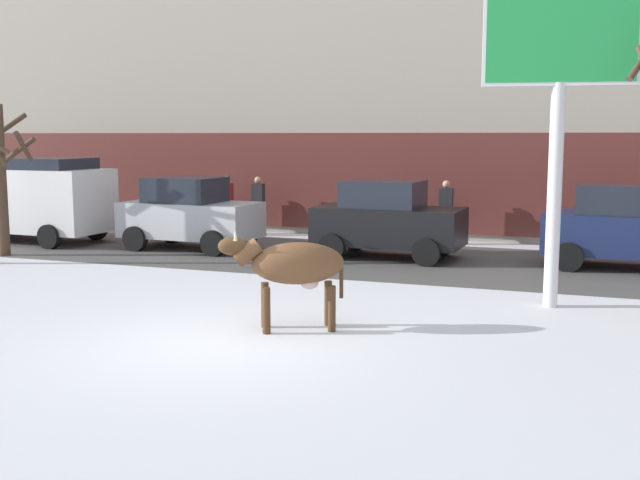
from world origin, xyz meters
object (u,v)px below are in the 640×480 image
car_white_van (29,197)px  car_silver_hatchback (190,213)px  pedestrian_by_cars (258,206)px  bare_tree_right_lot (2,172)px  car_navy_hatchback (625,227)px  pedestrian_far_left (227,205)px  pedestrian_near_billboard (446,212)px  billboard (560,51)px  cow_brown (293,265)px  car_black_hatchback (388,220)px

car_white_van → car_silver_hatchback: 4.90m
pedestrian_by_cars → bare_tree_right_lot: size_ratio=0.47×
car_white_van → car_navy_hatchback: (15.38, 0.83, -0.32)m
car_silver_hatchback → pedestrian_far_left: size_ratio=2.06×
pedestrian_near_billboard → billboard: bearing=-66.0°
billboard → car_silver_hatchback: 10.55m
car_white_van → pedestrian_far_left: size_ratio=2.70×
billboard → pedestrian_near_billboard: bearing=114.0°
car_silver_hatchback → cow_brown: bearing=-50.7°
car_white_van → pedestrian_by_cars: bearing=31.5°
car_white_van → pedestrian_near_billboard: 11.46m
billboard → car_navy_hatchback: bearing=74.0°
cow_brown → car_white_van: 12.42m
pedestrian_near_billboard → pedestrian_by_cars: bearing=180.0°
pedestrian_far_left → billboard: bearing=-35.9°
cow_brown → car_black_hatchback: car_black_hatchback is taller
billboard → car_white_van: bearing=165.3°
car_black_hatchback → car_navy_hatchback: size_ratio=1.00×
car_navy_hatchback → pedestrian_near_billboard: size_ratio=2.06×
car_black_hatchback → pedestrian_far_left: (-5.69, 2.78, -0.05)m
car_navy_hatchback → bare_tree_right_lot: bearing=-167.9°
car_navy_hatchback → pedestrian_far_left: size_ratio=2.06×
cow_brown → car_white_van: size_ratio=0.40×
cow_brown → pedestrian_near_billboard: bearing=87.3°
pedestrian_far_left → bare_tree_right_lot: 6.55m
car_black_hatchback → pedestrian_near_billboard: size_ratio=2.06×
billboard → car_black_hatchback: size_ratio=1.56×
car_white_van → car_navy_hatchback: 15.41m
pedestrian_by_cars → car_navy_hatchback: bearing=-14.1°
billboard → bare_tree_right_lot: billboard is taller
car_black_hatchback → pedestrian_far_left: 6.33m
car_silver_hatchback → car_navy_hatchback: size_ratio=1.00×
car_silver_hatchback → pedestrian_by_cars: (0.54, 3.10, -0.05)m
pedestrian_near_billboard → car_navy_hatchback: bearing=-29.4°
billboard → car_navy_hatchback: billboard is taller
car_black_hatchback → bare_tree_right_lot: (-8.95, -2.78, 1.11)m
car_silver_hatchback → car_black_hatchback: bearing=3.5°
cow_brown → car_silver_hatchback: size_ratio=0.53×
cow_brown → pedestrian_near_billboard: (0.46, 9.96, -0.11)m
car_black_hatchback → pedestrian_near_billboard: 2.92m
car_black_hatchback → bare_tree_right_lot: size_ratio=0.97×
car_navy_hatchback → pedestrian_far_left: 11.27m
pedestrian_by_cars → bare_tree_right_lot: 7.12m
cow_brown → pedestrian_near_billboard: pedestrian_near_billboard is taller
car_silver_hatchback → bare_tree_right_lot: bearing=-146.8°
cow_brown → pedestrian_far_left: bearing=121.5°
pedestrian_by_cars → pedestrian_far_left: 1.03m
car_silver_hatchback → pedestrian_near_billboard: size_ratio=2.06×
bare_tree_right_lot → billboard: bearing=-6.4°
cow_brown → billboard: bearing=39.4°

